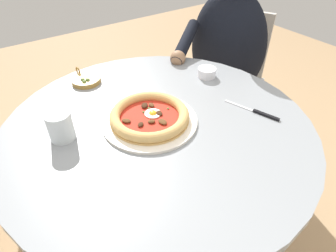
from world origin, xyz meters
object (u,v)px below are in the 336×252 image
(dining_table, at_px, (159,155))
(steak_knife, at_px, (259,113))
(ramekin_capers, at_px, (207,72))
(water_glass, at_px, (61,127))
(olive_pan, at_px, (86,80))
(pizza_on_plate, at_px, (150,117))
(diner_person, at_px, (222,81))
(cafe_chair_diner, at_px, (230,72))

(dining_table, bearing_deg, steak_knife, 63.85)
(steak_knife, xyz_separation_m, ramekin_capers, (-0.30, 0.02, 0.02))
(water_glass, distance_m, olive_pan, 0.34)
(dining_table, distance_m, olive_pan, 0.43)
(dining_table, bearing_deg, pizza_on_plate, -141.29)
(steak_knife, distance_m, ramekin_capers, 0.30)
(water_glass, height_order, diner_person, diner_person)
(diner_person, bearing_deg, water_glass, -75.91)
(steak_knife, bearing_deg, cafe_chair_diner, 140.56)
(pizza_on_plate, bearing_deg, olive_pan, -168.95)
(ramekin_capers, bearing_deg, olive_pan, -119.38)
(water_glass, xyz_separation_m, olive_pan, (-0.28, 0.19, -0.03))
(dining_table, bearing_deg, diner_person, 117.60)
(ramekin_capers, bearing_deg, pizza_on_plate, -70.80)
(pizza_on_plate, bearing_deg, water_glass, -108.18)
(water_glass, xyz_separation_m, ramekin_capers, (-0.04, 0.62, -0.02))
(dining_table, relative_size, water_glass, 11.24)
(pizza_on_plate, relative_size, diner_person, 0.26)
(pizza_on_plate, height_order, olive_pan, pizza_on_plate)
(cafe_chair_diner, bearing_deg, ramekin_capers, -59.46)
(dining_table, relative_size, olive_pan, 7.28)
(diner_person, height_order, cafe_chair_diner, diner_person)
(dining_table, xyz_separation_m, diner_person, (-0.34, 0.66, -0.07))
(water_glass, height_order, cafe_chair_diner, cafe_chair_diner)
(olive_pan, bearing_deg, pizza_on_plate, 11.05)
(dining_table, height_order, steak_knife, steak_knife)
(water_glass, bearing_deg, diner_person, 104.09)
(dining_table, relative_size, steak_knife, 5.22)
(water_glass, bearing_deg, dining_table, 68.90)
(ramekin_capers, bearing_deg, dining_table, -66.72)
(olive_pan, relative_size, diner_person, 0.12)
(pizza_on_plate, distance_m, diner_person, 0.78)
(water_glass, bearing_deg, pizza_on_plate, 71.82)
(steak_knife, height_order, cafe_chair_diner, cafe_chair_diner)
(olive_pan, bearing_deg, diner_person, 86.44)
(dining_table, distance_m, water_glass, 0.35)
(steak_knife, bearing_deg, ramekin_capers, 175.38)
(pizza_on_plate, height_order, cafe_chair_diner, cafe_chair_diner)
(pizza_on_plate, bearing_deg, ramekin_capers, 109.20)
(cafe_chair_diner, bearing_deg, pizza_on_plate, -64.32)
(pizza_on_plate, relative_size, steak_knife, 1.61)
(ramekin_capers, height_order, diner_person, diner_person)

